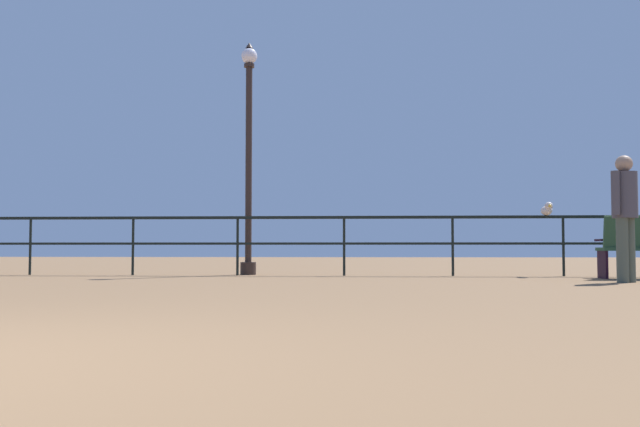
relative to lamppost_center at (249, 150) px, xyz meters
name	(u,v)px	position (x,y,z in m)	size (l,w,h in m)	color
pier_railing	(238,232)	(-0.14, -0.30, -1.45)	(22.00, 0.05, 1.02)	black
lamppost_center	(249,150)	(0.00, 0.00, 0.00)	(0.29, 0.29, 4.13)	#30231E
person_at_railing	(625,209)	(5.62, -2.30, -1.19)	(0.46, 0.40, 1.76)	#495347
seagull_on_rail	(547,209)	(5.09, -0.33, -1.09)	(0.18, 0.45, 0.22)	silver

